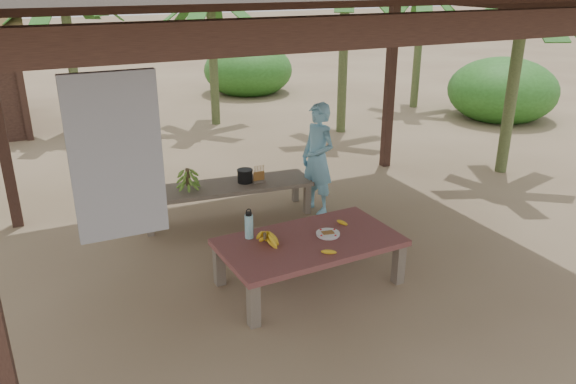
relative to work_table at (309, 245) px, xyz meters
name	(u,v)px	position (x,y,z in m)	size (l,w,h in m)	color
ground	(294,258)	(0.10, 0.56, -0.43)	(80.00, 80.00, 0.00)	brown
work_table	(309,245)	(0.00, 0.00, 0.00)	(1.85, 1.09, 0.50)	brown
bench	(227,189)	(-0.19, 1.97, -0.04)	(2.25, 0.81, 0.45)	brown
ripe_banana_bunch	(265,239)	(-0.46, 0.06, 0.14)	(0.26, 0.22, 0.16)	yellow
plate	(328,234)	(0.21, 0.00, 0.08)	(0.24, 0.24, 0.04)	white
loose_banana_front	(329,252)	(0.03, -0.35, 0.09)	(0.04, 0.16, 0.04)	yellow
loose_banana_side	(342,223)	(0.48, 0.18, 0.09)	(0.04, 0.13, 0.04)	yellow
water_flask	(249,226)	(-0.53, 0.30, 0.20)	(0.09, 0.09, 0.32)	#41B7CB
green_banana_stalk	(188,179)	(-0.68, 2.01, 0.16)	(0.26, 0.26, 0.29)	#598C2D
cooking_pot	(245,176)	(0.06, 1.96, 0.10)	(0.20, 0.20, 0.17)	black
skewer_rack	(259,174)	(0.22, 1.88, 0.14)	(0.18, 0.08, 0.24)	#A57F47
woman	(318,159)	(0.97, 1.64, 0.30)	(0.54, 0.35, 1.48)	#72B7D8
banana_plant_n	(210,0)	(1.23, 6.72, 2.06)	(1.80, 1.80, 2.98)	#596638
banana_plant_e	(525,3)	(4.44, 1.82, 2.15)	(1.80, 1.80, 3.07)	#596638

